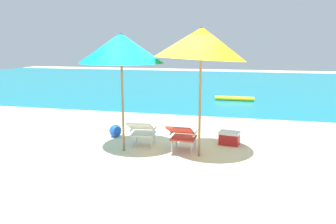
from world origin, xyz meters
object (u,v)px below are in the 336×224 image
Objects in this scene: lounge_chair_right at (182,134)px; beach_umbrella_right at (201,43)px; cooler_box at (229,138)px; lounge_chair_left at (142,131)px; swim_buoy at (234,98)px; beach_umbrella_left at (121,48)px; beach_ball at (115,131)px.

lounge_chair_right is 1.98m from beach_umbrella_right.
lounge_chair_right reaches higher than cooler_box.
cooler_box is at bearing 20.06° from lounge_chair_left.
cooler_box is (0.14, -6.23, 0.06)m from swim_buoy.
lounge_chair_right is 0.33× the size of beach_umbrella_right.
beach_umbrella_left is 0.94× the size of beach_umbrella_right.
beach_umbrella_right is at bearing -22.62° from lounge_chair_right.
beach_umbrella_right reaches higher than cooler_box.
beach_umbrella_right reaches higher than swim_buoy.
cooler_box reaches higher than beach_ball.
beach_umbrella_right is (-0.43, -7.21, 2.24)m from swim_buoy.
beach_umbrella_right is 5.25× the size of cooler_box.
beach_ball is at bearing 121.46° from beach_umbrella_left.
lounge_chair_right is at bearing 157.38° from beach_umbrella_right.
lounge_chair_left reaches higher than beach_ball.
beach_umbrella_right is (1.35, -0.28, 1.94)m from lounge_chair_left.
cooler_box is at bearing 24.24° from beach_umbrella_left.
lounge_chair_right is 1.29m from cooler_box.
swim_buoy is 3.10× the size of cooler_box.
lounge_chair_right reaches higher than beach_ball.
beach_umbrella_left is at bearing -58.54° from beach_ball.
lounge_chair_right is at bearing -140.00° from cooler_box.
swim_buoy is 7.16m from lounge_chair_left.
beach_umbrella_right is (1.67, 0.03, 0.10)m from beach_umbrella_left.
cooler_box is at bearing 0.22° from beach_ball.
beach_umbrella_right reaches higher than beach_ball.
swim_buoy is at bearing 75.59° from lounge_chair_left.
beach_ball is (-2.29, 0.97, -2.18)m from beach_umbrella_right.
swim_buoy is 0.59× the size of beach_umbrella_right.
swim_buoy is at bearing 66.45° from beach_ball.
swim_buoy is 1.81× the size of lounge_chair_right.
lounge_chair_left is at bearing 173.14° from lounge_chair_right.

